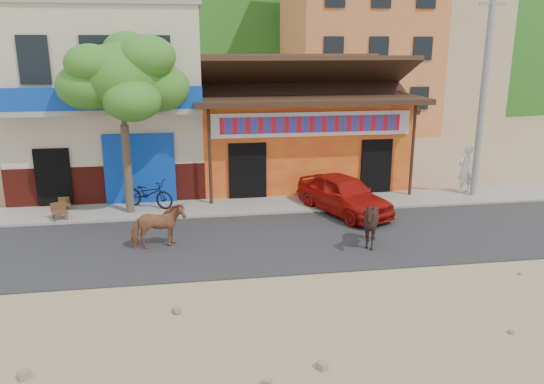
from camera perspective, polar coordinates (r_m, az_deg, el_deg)
The scene contains 17 objects.
ground at distance 13.65m, azimuth 2.39°, elevation -8.99°, with size 120.00×120.00×0.00m, color #9E825B.
road at distance 15.92m, azimuth 0.63°, elevation -5.25°, with size 60.00×5.00×0.04m, color #28282B.
sidewalk at distance 19.18m, azimuth -1.10°, elevation -1.49°, with size 60.00×2.00×0.12m, color gray.
dance_club at distance 22.95m, azimuth 2.48°, elevation 5.78°, with size 8.00×6.00×3.60m, color orange.
cafe_building at distance 22.49m, azimuth -16.82°, elevation 9.32°, with size 7.00×6.00×7.00m, color beige.
apartment_front at distance 37.96m, azimuth 9.04°, elevation 15.79°, with size 9.00×9.00×12.00m, color #CC723F.
apartment_rear at distance 46.90m, azimuth 17.52°, elevation 13.96°, with size 8.00×8.00×10.00m, color tan.
hillside at distance 82.47m, azimuth -7.61°, elevation 19.73°, with size 100.00×40.00×24.00m, color #194C14.
tree at distance 18.28m, azimuth -15.60°, elevation 6.94°, with size 3.00×3.00×6.00m, color #2D721E, non-canonical shape.
utility_pole at distance 21.14m, azimuth 21.82°, elevation 10.22°, with size 0.24×0.24×8.00m, color gray.
cow_tan at distance 15.48m, azimuth -12.15°, elevation -3.62°, with size 0.69×1.52×1.28m, color #9C5F3E.
cow_dark at distance 15.39m, azimuth 10.58°, elevation -3.38°, with size 1.15×1.29×1.42m, color black.
red_car at distance 18.42m, azimuth 7.72°, elevation -0.23°, with size 1.59×3.95×1.35m, color #A7110B.
scooter at distance 19.16m, azimuth -13.14°, elevation -0.16°, with size 0.67×1.92×1.01m, color black.
pedestrian at distance 21.79m, azimuth 20.10°, elevation 2.33°, with size 0.68×0.45×1.87m, color white.
cafe_chair_left at distance 19.77m, azimuth -21.47°, elevation -0.68°, with size 0.37×0.37×0.80m, color #462A17, non-canonical shape.
cafe_chair_right at distance 18.71m, azimuth -21.96°, elevation -1.27°, with size 0.47×0.47×1.01m, color #4A2F18, non-canonical shape.
Camera 1 is at (-2.48, -12.18, 5.64)m, focal length 35.00 mm.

